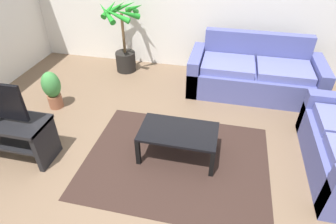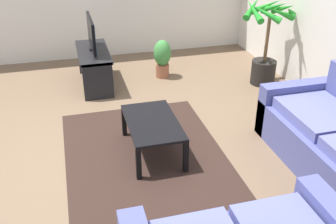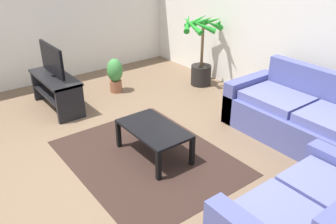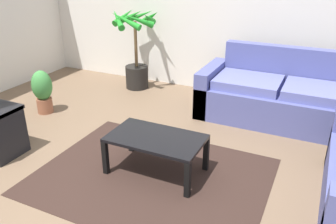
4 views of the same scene
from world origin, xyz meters
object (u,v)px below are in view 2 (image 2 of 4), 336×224
object	(u,v)px
coffee_table	(152,125)
potted_plant_small	(162,57)
tv	(91,33)
tv_stand	(94,63)
potted_palm	(266,46)

from	to	relation	value
coffee_table	potted_plant_small	bearing A→B (deg)	162.84
tv	tv_stand	bearing A→B (deg)	-89.65
coffee_table	potted_plant_small	world-z (taller)	potted_plant_small
tv_stand	coffee_table	world-z (taller)	tv_stand
tv	coffee_table	distance (m)	2.11
potted_palm	tv	bearing A→B (deg)	-104.00
tv_stand	tv	xyz separation A→B (m)	(-0.00, 0.00, 0.45)
coffee_table	tv	bearing A→B (deg)	-168.24
tv	coffee_table	size ratio (longest dim) A/B	0.87
coffee_table	potted_plant_small	size ratio (longest dim) A/B	1.53
coffee_table	potted_palm	xyz separation A→B (m)	(-1.40, 2.04, 0.26)
tv_stand	potted_palm	bearing A→B (deg)	76.02
potted_palm	tv_stand	bearing A→B (deg)	-103.98
tv_stand	coffee_table	size ratio (longest dim) A/B	1.20
tv	potted_plant_small	world-z (taller)	tv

